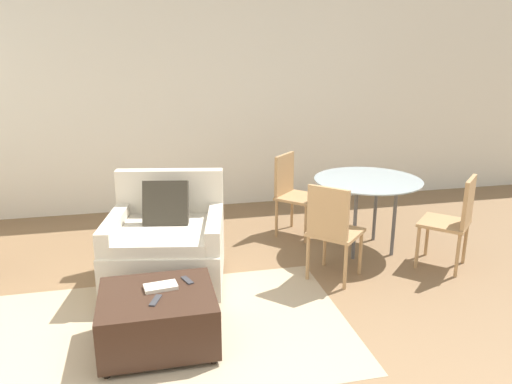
% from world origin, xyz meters
% --- Properties ---
extents(wall_back, '(12.00, 0.06, 2.75)m').
position_xyz_m(wall_back, '(0.00, 3.89, 1.38)').
color(wall_back, white).
rests_on(wall_back, ground_plane).
extents(area_rug, '(2.74, 1.71, 0.01)m').
position_xyz_m(area_rug, '(-0.43, 0.92, 0.00)').
color(area_rug, tan).
rests_on(area_rug, ground_plane).
extents(armchair, '(1.14, 1.11, 0.95)m').
position_xyz_m(armchair, '(-0.36, 1.73, 0.37)').
color(armchair, beige).
rests_on(armchair, ground_plane).
extents(ottoman, '(0.79, 0.69, 0.41)m').
position_xyz_m(ottoman, '(-0.48, 0.75, 0.22)').
color(ottoman, '#382319').
rests_on(ottoman, ground_plane).
extents(book_stack, '(0.24, 0.15, 0.03)m').
position_xyz_m(book_stack, '(-0.45, 0.82, 0.42)').
color(book_stack, beige).
rests_on(book_stack, ottoman).
extents(tv_remote_primary, '(0.09, 0.16, 0.01)m').
position_xyz_m(tv_remote_primary, '(-0.49, 0.64, 0.41)').
color(tv_remote_primary, '#333338').
rests_on(tv_remote_primary, ottoman).
extents(tv_remote_secondary, '(0.09, 0.14, 0.01)m').
position_xyz_m(tv_remote_secondary, '(-0.26, 0.90, 0.41)').
color(tv_remote_secondary, '#333338').
rests_on(tv_remote_secondary, ottoman).
extents(dining_table, '(1.08, 1.08, 0.75)m').
position_xyz_m(dining_table, '(1.67, 2.05, 0.67)').
color(dining_table, '#99A8AD').
rests_on(dining_table, ground_plane).
extents(dining_chair_near_left, '(0.59, 0.59, 0.90)m').
position_xyz_m(dining_chair_near_left, '(1.07, 1.44, 0.52)').
color(dining_chair_near_left, tan).
rests_on(dining_chair_near_left, ground_plane).
extents(dining_chair_near_right, '(0.59, 0.59, 0.90)m').
position_xyz_m(dining_chair_near_right, '(2.28, 1.44, 0.52)').
color(dining_chair_near_right, tan).
rests_on(dining_chair_near_right, ground_plane).
extents(dining_chair_far_left, '(0.59, 0.59, 0.90)m').
position_xyz_m(dining_chair_far_left, '(1.07, 2.66, 0.52)').
color(dining_chair_far_left, tan).
rests_on(dining_chair_far_left, ground_plane).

